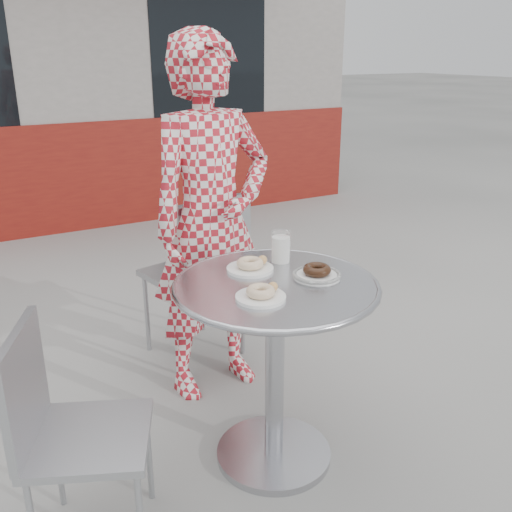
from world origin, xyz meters
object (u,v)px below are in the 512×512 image
seated_person (212,223)px  plate_far (251,266)px  plate_checker (317,273)px  plate_near (261,294)px  bistro_table (275,329)px  milk_cup (281,248)px  chair_far (195,306)px  chair_left (91,478)px

seated_person → plate_far: (-0.05, -0.49, -0.04)m
plate_checker → plate_near: bearing=-165.8°
bistro_table → seated_person: bearing=87.0°
plate_near → milk_cup: (0.25, 0.28, 0.04)m
chair_far → plate_checker: (0.10, -0.99, 0.52)m
chair_left → plate_near: 0.85m
chair_left → milk_cup: 1.10m
plate_far → plate_checker: (0.19, -0.19, -0.00)m
chair_far → bistro_table: bearing=73.9°
plate_checker → plate_far: bearing=135.1°
bistro_table → chair_left: size_ratio=0.98×
chair_far → chair_left: size_ratio=1.15×
bistro_table → chair_left: bearing=-175.6°
chair_far → seated_person: size_ratio=0.54×
seated_person → plate_checker: seated_person is taller
bistro_table → plate_far: (-0.02, 0.16, 0.21)m
bistro_table → chair_left: (-0.76, -0.06, -0.35)m
plate_checker → bistro_table: bearing=171.0°
bistro_table → seated_person: size_ratio=0.47×
bistro_table → milk_cup: milk_cup is taller
bistro_table → chair_far: (0.07, 0.96, -0.31)m
chair_far → chair_left: chair_far is taller
chair_left → plate_checker: (0.92, 0.03, 0.56)m
chair_far → plate_checker: 1.13m
seated_person → milk_cup: size_ratio=13.19×
chair_far → seated_person: seated_person is taller
bistro_table → plate_near: (-0.12, -0.10, 0.21)m
chair_left → plate_checker: size_ratio=4.34×
seated_person → plate_near: size_ratio=9.56×
bistro_table → milk_cup: size_ratio=6.13×
plate_far → plate_near: bearing=-110.6°
chair_left → plate_checker: bearing=-64.9°
bistro_table → plate_checker: plate_checker is taller
chair_left → plate_checker: plate_checker is taller
chair_far → plate_checker: size_ratio=4.97×
milk_cup → plate_far: bearing=-171.0°
plate_far → plate_near: plate_far is taller
chair_far → plate_near: 1.20m
bistro_table → seated_person: seated_person is taller
chair_left → milk_cup: size_ratio=6.27×
chair_far → plate_far: chair_far is taller
seated_person → bistro_table: bearing=-99.4°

